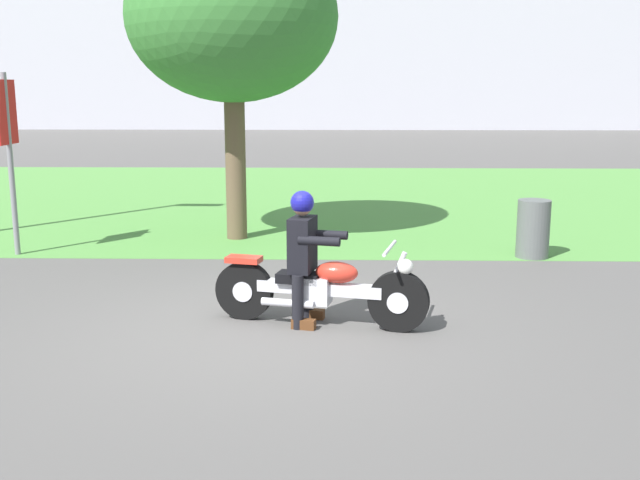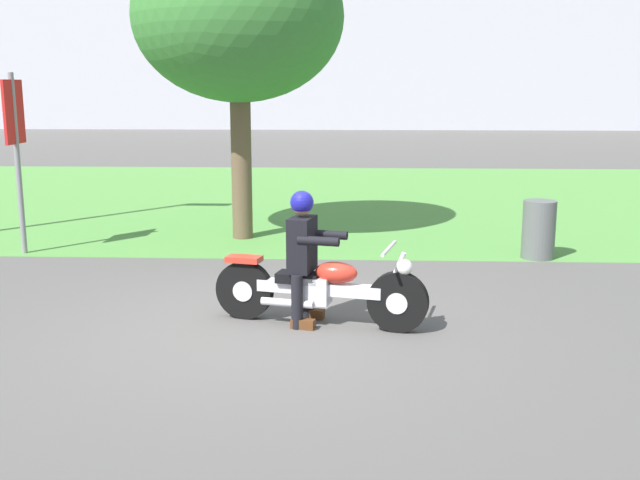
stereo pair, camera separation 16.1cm
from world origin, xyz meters
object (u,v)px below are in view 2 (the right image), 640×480
object	(u,v)px
tree_roadside	(238,18)
sign_banner	(15,135)
motorcycle_lead	(320,289)
trash_can	(539,230)
rider_lead	(304,247)

from	to	relation	value
tree_roadside	sign_banner	xyz separation A→B (m)	(-3.04, -1.27, -1.70)
motorcycle_lead	trash_can	size ratio (longest dim) A/B	2.67
trash_can	rider_lead	bearing A→B (deg)	-134.90
rider_lead	sign_banner	xyz separation A→B (m)	(-4.33, 3.14, 0.92)
motorcycle_lead	tree_roadside	distance (m)	5.58
motorcycle_lead	trash_can	xyz separation A→B (m)	(2.96, 3.18, 0.03)
rider_lead	tree_roadside	bearing A→B (deg)	119.53
motorcycle_lead	sign_banner	size ratio (longest dim) A/B	0.85
motorcycle_lead	tree_roadside	size ratio (longest dim) A/B	0.47
rider_lead	sign_banner	size ratio (longest dim) A/B	0.53
motorcycle_lead	sign_banner	world-z (taller)	sign_banner
sign_banner	motorcycle_lead	bearing A→B (deg)	-35.29
rider_lead	tree_roadside	xyz separation A→B (m)	(-1.28, 4.41, 2.62)
motorcycle_lead	rider_lead	world-z (taller)	rider_lead
sign_banner	rider_lead	bearing A→B (deg)	-35.95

